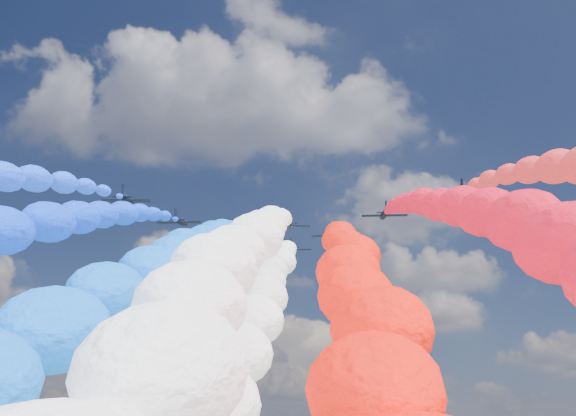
# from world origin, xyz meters

# --- Properties ---
(jet_0) EXTENTS (9.48, 12.54, 5.17)m
(jet_0) POSITION_xyz_m (-28.92, -7.42, 109.87)
(jet_0) COLOR black
(jet_1) EXTENTS (9.08, 12.25, 5.17)m
(jet_1) POSITION_xyz_m (-21.68, 5.57, 109.87)
(jet_1) COLOR black
(trail_1) EXTENTS (6.10, 117.58, 49.82)m
(trail_1) POSITION_xyz_m (-21.68, -55.02, 86.89)
(trail_1) COLOR #0C36EA
(jet_2) EXTENTS (8.96, 12.17, 5.17)m
(jet_2) POSITION_xyz_m (-8.90, 14.31, 109.87)
(jet_2) COLOR black
(trail_2) EXTENTS (6.10, 117.58, 49.82)m
(trail_2) POSITION_xyz_m (-8.90, -46.28, 86.89)
(trail_2) COLOR blue
(jet_3) EXTENTS (9.28, 12.40, 5.17)m
(jet_3) POSITION_xyz_m (-0.14, 8.83, 109.87)
(jet_3) COLOR black
(trail_3) EXTENTS (6.10, 117.58, 49.82)m
(trail_3) POSITION_xyz_m (-0.14, -51.75, 86.89)
(trail_3) COLOR white
(jet_4) EXTENTS (9.03, 12.22, 5.17)m
(jet_4) POSITION_xyz_m (0.01, 26.11, 109.87)
(jet_4) COLOR black
(trail_4) EXTENTS (6.10, 117.58, 49.82)m
(trail_4) POSITION_xyz_m (0.01, -34.48, 86.89)
(trail_4) COLOR white
(jet_5) EXTENTS (9.43, 12.50, 5.17)m
(jet_5) POSITION_xyz_m (8.81, 15.76, 109.87)
(jet_5) COLOR black
(trail_5) EXTENTS (6.10, 117.58, 49.82)m
(trail_5) POSITION_xyz_m (8.81, -44.83, 86.89)
(trail_5) COLOR #F51108
(jet_6) EXTENTS (8.83, 12.07, 5.17)m
(jet_6) POSITION_xyz_m (18.80, 3.02, 109.87)
(jet_6) COLOR black
(trail_6) EXTENTS (6.10, 117.58, 49.82)m
(trail_6) POSITION_xyz_m (18.80, -57.57, 86.89)
(trail_6) COLOR red
(jet_7) EXTENTS (9.14, 12.30, 5.17)m
(jet_7) POSITION_xyz_m (31.07, -7.51, 109.87)
(jet_7) COLOR black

